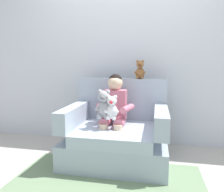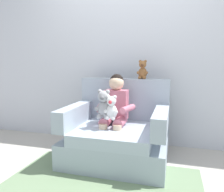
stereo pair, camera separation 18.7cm
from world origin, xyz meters
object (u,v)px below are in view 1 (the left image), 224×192
at_px(armchair, 117,134).
at_px(seated_child, 114,107).
at_px(plush_white, 112,108).
at_px(plush_grey, 104,105).
at_px(plush_brown_on_backrest, 140,70).

bearing_deg(armchair, seated_child, 147.13).
xyz_separation_m(armchair, plush_white, (-0.03, -0.16, 0.34)).
xyz_separation_m(armchair, plush_grey, (-0.12, -0.14, 0.36)).
bearing_deg(plush_white, seated_child, 89.55).
distance_m(armchair, plush_grey, 0.41).
distance_m(seated_child, plush_grey, 0.19).
bearing_deg(seated_child, armchair, -39.45).
relative_size(armchair, plush_grey, 3.51).
xyz_separation_m(plush_grey, plush_white, (0.09, -0.02, -0.03)).
relative_size(seated_child, plush_white, 3.15).
xyz_separation_m(armchair, plush_brown_on_backrest, (0.22, 0.33, 0.73)).
bearing_deg(plush_white, plush_grey, 161.89).
xyz_separation_m(plush_white, plush_brown_on_backrest, (0.25, 0.49, 0.39)).
relative_size(seated_child, plush_brown_on_backrest, 3.56).
height_order(plush_grey, plush_white, plush_grey).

